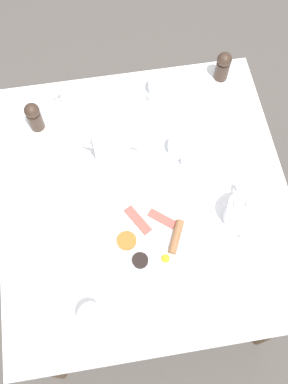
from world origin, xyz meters
The scene contains 15 objects.
ground_plane centered at (0.00, 0.00, 0.00)m, with size 8.00×8.00×0.00m, color #4C4742.
table centered at (0.00, 0.00, 0.64)m, with size 0.95×1.01×0.71m.
breakfast_plate centered at (0.00, 0.16, 0.72)m, with size 0.30×0.30×0.04m.
teapot_near centered at (-0.30, 0.13, 0.76)m, with size 0.12×0.21×0.12m.
teapot_far centered at (0.08, -0.17, 0.76)m, with size 0.21×0.12×0.12m.
teacup_with_saucer_left centered at (-0.12, -0.40, 0.73)m, with size 0.14×0.14×0.06m.
teacup_with_saucer_right centered at (-0.14, -0.14, 0.73)m, with size 0.14×0.14×0.06m.
water_glass_tall centered at (0.21, 0.37, 0.75)m, with size 0.07×0.07×0.09m.
creamer_jug centered at (0.21, -0.42, 0.73)m, with size 0.08×0.06×0.05m.
pepper_grinder centered at (0.33, -0.32, 0.77)m, with size 0.05×0.05×0.12m.
salt_grinder centered at (-0.36, -0.43, 0.77)m, with size 0.05×0.05×0.12m.
fork_by_plate centered at (0.35, 0.30, 0.71)m, with size 0.15×0.12×0.00m.
knife_by_plate centered at (-0.33, -0.26, 0.71)m, with size 0.23×0.03×0.00m.
spoon_for_tea centered at (0.28, 0.04, 0.71)m, with size 0.03×0.17×0.00m.
fork_spare centered at (-0.13, 0.39, 0.71)m, with size 0.13×0.13×0.00m.
Camera 1 is at (0.10, 0.60, 2.05)m, focal length 42.00 mm.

